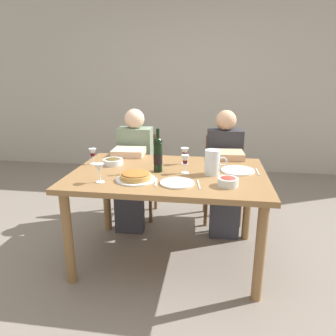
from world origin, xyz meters
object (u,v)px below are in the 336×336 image
wine_bottle (158,154)px  diner_right (225,168)px  dinner_plate_left_setting (238,170)px  dining_table (169,183)px  chair_left (139,169)px  wine_glass_right_diner (99,169)px  wine_glass_centre (185,160)px  olive_bowl (113,161)px  water_pitcher (212,164)px  wine_glass_left_diner (185,152)px  dinner_plate_right_setting (177,183)px  salad_bowl (228,181)px  diner_left (133,165)px  baked_tart (136,176)px  chair_right (222,172)px  wine_glass_spare (93,153)px

wine_bottle → diner_right: 0.89m
dinner_plate_left_setting → diner_right: diner_right is taller
dining_table → chair_left: chair_left is taller
wine_glass_right_diner → wine_glass_centre: bearing=27.3°
olive_bowl → wine_glass_right_diner: 0.45m
olive_bowl → wine_glass_centre: (0.62, -0.15, 0.07)m
olive_bowl → wine_glass_right_diner: (0.05, -0.44, 0.07)m
wine_bottle → water_pitcher: 0.42m
wine_glass_right_diner → dining_table: bearing=34.4°
wine_glass_centre → dinner_plate_left_setting: 0.43m
wine_bottle → diner_right: size_ratio=0.29×
water_pitcher → dinner_plate_left_setting: water_pitcher is taller
dining_table → wine_glass_right_diner: wine_glass_right_diner is taller
wine_glass_left_diner → dinner_plate_right_setting: (-0.00, -0.51, -0.09)m
salad_bowl → dinner_plate_left_setting: salad_bowl is taller
water_pitcher → wine_glass_centre: water_pitcher is taller
wine_glass_right_diner → diner_left: bearing=90.1°
dinner_plate_left_setting → diner_left: diner_left is taller
dinner_plate_left_setting → chair_left: bearing=142.2°
baked_tart → wine_glass_left_diner: wine_glass_left_diner is taller
salad_bowl → diner_left: (-0.89, 0.88, -0.18)m
chair_right → chair_left: bearing=-1.7°
salad_bowl → chair_right: (0.00, 1.14, -0.30)m
baked_tart → dinner_plate_right_setting: (0.30, -0.04, -0.02)m
salad_bowl → olive_bowl: (-0.94, 0.39, -0.01)m
dining_table → wine_glass_right_diner: bearing=-145.6°
wine_glass_left_diner → wine_glass_centre: bearing=-84.1°
dining_table → salad_bowl: salad_bowl is taller
salad_bowl → chair_left: size_ratio=0.16×
baked_tart → wine_glass_right_diner: bearing=-161.0°
dining_table → wine_bottle: (-0.08, -0.00, 0.23)m
diner_left → wine_bottle: bearing=118.4°
olive_bowl → diner_left: size_ratio=0.14×
chair_left → diner_left: diner_left is taller
dinner_plate_right_setting → diner_right: (0.36, 0.91, -0.15)m
dinner_plate_left_setting → olive_bowl: bearing=177.7°
olive_bowl → chair_left: chair_left is taller
wine_glass_spare → chair_right: wine_glass_spare is taller
olive_bowl → water_pitcher: bearing=-10.4°
salad_bowl → olive_bowl: size_ratio=0.84×
chair_right → wine_bottle: bearing=56.1°
chair_right → wine_glass_spare: bearing=31.1°
wine_glass_left_diner → diner_left: diner_left is taller
diner_left → dinner_plate_right_setting: bearing=119.9°
wine_glass_left_diner → dining_table: bearing=-112.3°
wine_glass_left_diner → dinner_plate_left_setting: size_ratio=0.53×
wine_glass_spare → dinner_plate_left_setting: size_ratio=0.51×
salad_bowl → wine_glass_right_diner: wine_glass_right_diner is taller
dinner_plate_left_setting → dinner_plate_right_setting: (-0.44, -0.36, 0.00)m
dining_table → baked_tart: baked_tart is taller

